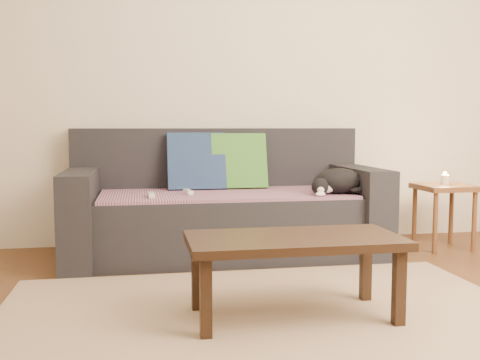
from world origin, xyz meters
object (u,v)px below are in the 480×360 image
object	(u,v)px
sofa	(223,210)
coffee_table	(294,247)
cat	(337,182)
wii_remote_b	(188,192)
wii_remote_a	(151,195)
side_table	(444,196)

from	to	relation	value
sofa	coffee_table	bearing A→B (deg)	-85.09
cat	coffee_table	bearing A→B (deg)	-111.77
wii_remote_b	coffee_table	bearing A→B (deg)	-171.56
cat	wii_remote_a	size ratio (longest dim) A/B	2.62
side_table	coffee_table	xyz separation A→B (m)	(-1.48, -1.27, -0.04)
sofa	cat	size ratio (longest dim) A/B	5.34
wii_remote_b	side_table	xyz separation A→B (m)	(1.85, 0.04, -0.07)
cat	wii_remote_a	world-z (taller)	cat
wii_remote_a	wii_remote_b	bearing A→B (deg)	-67.65
wii_remote_a	coffee_table	xyz separation A→B (m)	(0.62, -1.11, -0.12)
sofa	wii_remote_b	size ratio (longest dim) A/B	14.00
side_table	sofa	bearing A→B (deg)	175.89
cat	side_table	distance (m)	0.91
sofa	coffee_table	world-z (taller)	sofa
cat	wii_remote_a	bearing A→B (deg)	-174.12
wii_remote_b	side_table	size ratio (longest dim) A/B	0.32
cat	side_table	bearing A→B (deg)	18.24
cat	wii_remote_b	size ratio (longest dim) A/B	2.62
cat	coffee_table	xyz separation A→B (m)	(-0.60, -1.09, -0.18)
wii_remote_b	side_table	bearing A→B (deg)	-97.31
side_table	wii_remote_a	bearing A→B (deg)	-175.81
wii_remote_a	wii_remote_b	xyz separation A→B (m)	(0.24, 0.11, 0.00)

